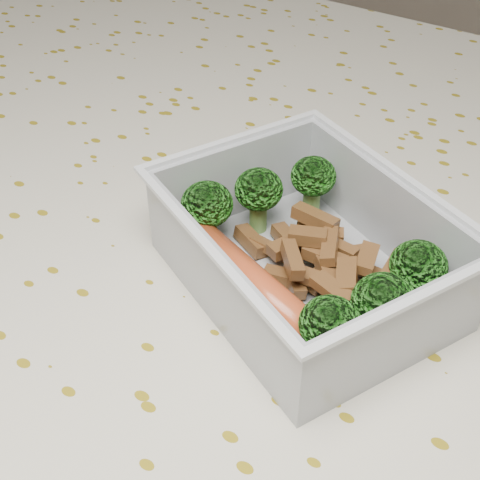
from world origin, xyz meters
The scene contains 6 objects.
dining_table centered at (0.00, 0.00, 0.67)m, with size 1.40×0.90×0.75m.
tablecloth centered at (0.00, 0.00, 0.72)m, with size 1.46×0.96×0.19m.
lunch_container centered at (0.04, 0.01, 0.78)m, with size 0.23×0.21×0.07m.
broccoli_florets centered at (0.05, 0.01, 0.79)m, with size 0.18×0.15×0.05m.
meat_pile centered at (0.05, 0.02, 0.77)m, with size 0.13×0.09×0.03m.
sausage centered at (0.03, -0.03, 0.78)m, with size 0.16×0.07×0.02m.
Camera 1 is at (0.19, -0.28, 1.06)m, focal length 50.00 mm.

